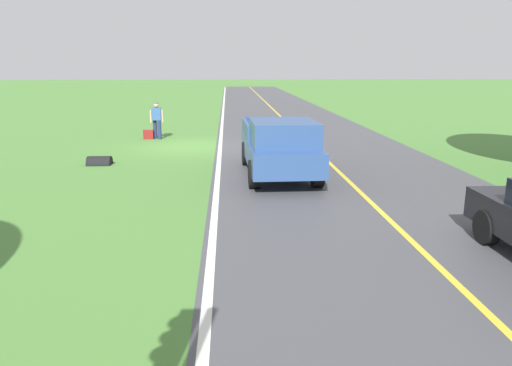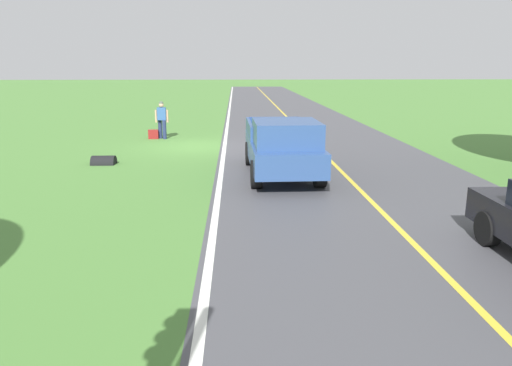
# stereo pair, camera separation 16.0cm
# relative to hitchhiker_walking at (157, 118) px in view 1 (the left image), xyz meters

# --- Properties ---
(ground_plane) EXTENTS (200.00, 200.00, 0.00)m
(ground_plane) POSITION_rel_hitchhiker_walking_xyz_m (-1.74, 2.39, -0.98)
(ground_plane) COLOR #4C7F38
(road_surface) EXTENTS (8.20, 120.00, 0.00)m
(road_surface) POSITION_rel_hitchhiker_walking_xyz_m (-6.89, 2.39, -0.98)
(road_surface) COLOR #47474C
(road_surface) RESTS_ON ground
(lane_edge_line) EXTENTS (0.16, 117.60, 0.00)m
(lane_edge_line) POSITION_rel_hitchhiker_walking_xyz_m (-2.97, 2.39, -0.98)
(lane_edge_line) COLOR silver
(lane_edge_line) RESTS_ON ground
(lane_centre_line) EXTENTS (0.14, 117.60, 0.00)m
(lane_centre_line) POSITION_rel_hitchhiker_walking_xyz_m (-6.89, 2.39, -0.98)
(lane_centre_line) COLOR gold
(lane_centre_line) RESTS_ON ground
(hitchhiker_walking) EXTENTS (0.62, 0.51, 1.75)m
(hitchhiker_walking) POSITION_rel_hitchhiker_walking_xyz_m (0.00, 0.00, 0.00)
(hitchhiker_walking) COLOR navy
(hitchhiker_walking) RESTS_ON ground
(suitcase_carried) EXTENTS (0.47, 0.22, 0.43)m
(suitcase_carried) POSITION_rel_hitchhiker_walking_xyz_m (0.41, 0.10, -0.76)
(suitcase_carried) COLOR maroon
(suitcase_carried) RESTS_ON ground
(pickup_truck_passing) EXTENTS (2.20, 5.45, 1.82)m
(pickup_truck_passing) POSITION_rel_hitchhiker_walking_xyz_m (-4.89, 8.27, -0.01)
(pickup_truck_passing) COLOR #2D4C84
(pickup_truck_passing) RESTS_ON ground
(drainage_culvert) EXTENTS (0.80, 0.60, 0.60)m
(drainage_culvert) POSITION_rel_hitchhiker_walking_xyz_m (1.17, 6.08, -0.98)
(drainage_culvert) COLOR black
(drainage_culvert) RESTS_ON ground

